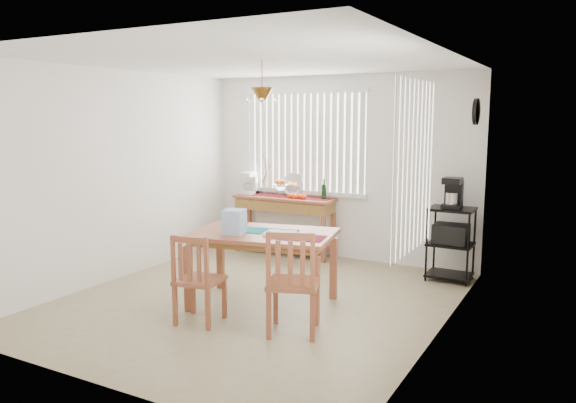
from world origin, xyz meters
The scene contains 10 objects.
ground centered at (0.00, 0.00, -0.01)m, with size 4.00×4.50×0.01m, color tan.
room_shell centered at (0.00, 0.02, 1.69)m, with size 4.20×4.70×2.70m.
sideboard centered at (-0.76, 2.02, 0.64)m, with size 1.53×0.43×0.86m.
sideboard_items centered at (-1.01, 2.03, 0.99)m, with size 1.45×0.36×0.66m.
wire_cart centered at (1.69, 1.85, 0.55)m, with size 0.54×0.43×0.91m.
cart_items centered at (1.69, 1.86, 1.09)m, with size 0.22×0.26×0.38m.
dining_table centered at (0.13, -0.06, 0.71)m, with size 1.66×1.25×0.80m.
table_items centered at (0.01, -0.21, 0.90)m, with size 1.23×0.55×0.26m.
chair_left centered at (-0.14, -0.85, 0.44)m, with size 0.48×0.48×0.90m.
chair_right centered at (0.81, -0.65, 0.50)m, with size 0.60×0.60×1.01m.
Camera 1 is at (3.18, -5.09, 2.03)m, focal length 35.00 mm.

